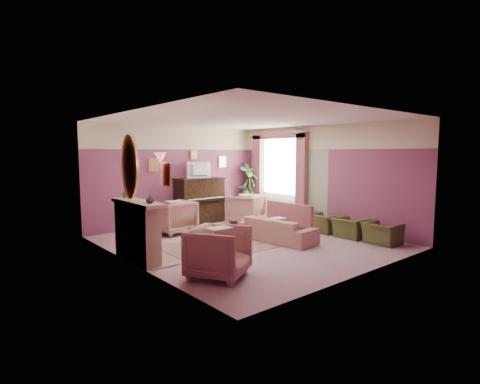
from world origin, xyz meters
TOP-DOWN VIEW (x-y plane):
  - floor at (0.00, 0.00)m, footprint 5.50×6.00m
  - ceiling at (0.00, 0.00)m, footprint 5.50×6.00m
  - wall_back at (0.00, 3.00)m, footprint 5.50×0.02m
  - wall_front at (0.00, -3.00)m, footprint 5.50×0.02m
  - wall_left at (-2.75, 0.00)m, footprint 0.02×6.00m
  - wall_right at (2.75, 0.00)m, footprint 0.02×6.00m
  - picture_rail_band at (0.00, 2.99)m, footprint 5.50×0.01m
  - stripe_panel at (2.73, 1.30)m, footprint 0.01×3.00m
  - fireplace_surround at (-2.59, 0.20)m, footprint 0.30×1.40m
  - fireplace_inset at (-2.49, 0.20)m, footprint 0.18×0.72m
  - fire_ember at (-2.45, 0.20)m, footprint 0.06×0.54m
  - mantel_shelf at (-2.56, 0.20)m, footprint 0.40×1.55m
  - hearth at (-2.39, 0.20)m, footprint 0.55×1.50m
  - mirror_frame at (-2.70, 0.20)m, footprint 0.04×0.72m
  - mirror_glass at (-2.67, 0.20)m, footprint 0.01×0.60m
  - sconce_shade at (-2.62, -0.85)m, footprint 0.20×0.20m
  - piano at (0.50, 2.68)m, footprint 1.40×0.60m
  - piano_keyshelf at (0.50, 2.33)m, footprint 1.30×0.12m
  - piano_keys at (0.50, 2.33)m, footprint 1.20×0.08m
  - piano_top at (0.50, 2.68)m, footprint 1.45×0.65m
  - television at (0.50, 2.63)m, footprint 0.80×0.12m
  - print_back_left at (-0.80, 2.96)m, footprint 0.30×0.03m
  - print_back_right at (1.55, 2.96)m, footprint 0.26×0.03m
  - print_back_mid at (0.50, 2.96)m, footprint 0.22×0.03m
  - print_left_wall at (-2.71, -1.20)m, footprint 0.03×0.28m
  - window_blind at (2.70, 1.55)m, footprint 0.03×1.40m
  - curtain_left at (2.62, 0.63)m, footprint 0.16×0.34m
  - curtain_right at (2.62, 2.47)m, footprint 0.16×0.34m
  - pelmet at (2.62, 1.55)m, footprint 0.16×2.20m
  - mantel_plant at (-2.55, 0.75)m, footprint 0.16×0.16m
  - mantel_vase at (-2.55, -0.30)m, footprint 0.16×0.16m
  - area_rug at (-0.66, 0.11)m, footprint 2.57×1.90m
  - coffee_table at (-0.85, 0.13)m, footprint 1.01×0.53m
  - table_paper at (-0.80, 0.13)m, footprint 0.35×0.28m
  - sofa at (0.61, -0.37)m, footprint 0.63×1.88m
  - sofa_throw at (1.01, -0.37)m, footprint 0.10×1.43m
  - floral_armchair_left at (-0.80, 1.91)m, footprint 0.89×0.89m
  - floral_armchair_right at (1.57, 1.83)m, footprint 0.89×0.89m
  - floral_armchair_front at (-1.95, -1.55)m, footprint 0.89×0.89m
  - olive_chair_a at (2.22, -2.11)m, footprint 0.53×0.75m
  - olive_chair_b at (2.22, -1.29)m, footprint 0.53×0.75m
  - olive_chair_c at (2.22, -0.47)m, footprint 0.53×0.75m
  - olive_chair_d at (2.22, 0.35)m, footprint 0.53×0.75m
  - side_table at (2.28, 2.64)m, footprint 0.52×0.52m
  - side_plant_big at (2.28, 2.64)m, footprint 0.30×0.30m
  - side_plant_small at (2.40, 2.54)m, footprint 0.16×0.16m
  - palm_pot at (2.41, 2.62)m, footprint 0.34×0.34m
  - palm_plant at (2.41, 2.62)m, footprint 0.76×0.76m

SIDE VIEW (x-z plane):
  - floor at x=0.00m, z-range -0.01..0.01m
  - area_rug at x=-0.66m, z-range 0.00..0.01m
  - hearth at x=-2.39m, z-range 0.00..0.02m
  - palm_pot at x=2.41m, z-range 0.00..0.34m
  - fire_ember at x=-2.45m, z-range 0.17..0.27m
  - coffee_table at x=-0.85m, z-range 0.00..0.45m
  - olive_chair_a at x=2.22m, z-range 0.00..0.65m
  - olive_chair_b at x=2.22m, z-range 0.00..0.65m
  - olive_chair_c at x=2.22m, z-range 0.00..0.65m
  - olive_chair_d at x=2.22m, z-range 0.00..0.65m
  - side_table at x=2.28m, z-range 0.00..0.70m
  - sofa at x=0.61m, z-range 0.00..0.76m
  - fireplace_inset at x=-2.49m, z-range 0.06..0.74m
  - table_paper at x=-0.80m, z-range 0.45..0.46m
  - floral_armchair_left at x=-0.80m, z-range 0.00..0.93m
  - floral_armchair_right at x=1.57m, z-range 0.00..0.93m
  - floral_armchair_front at x=-1.95m, z-range 0.00..0.93m
  - fireplace_surround at x=-2.59m, z-range 0.00..1.10m
  - sofa_throw at x=1.01m, z-range 0.34..0.86m
  - piano at x=0.50m, z-range 0.00..1.30m
  - piano_keyshelf at x=0.50m, z-range 0.69..0.75m
  - piano_keys at x=0.50m, z-range 0.75..0.77m
  - side_plant_small at x=2.40m, z-range 0.70..0.98m
  - side_plant_big at x=2.28m, z-range 0.70..1.04m
  - palm_plant at x=2.41m, z-range 0.34..1.78m
  - stripe_panel at x=2.73m, z-range 0.00..2.15m
  - mantel_shelf at x=-2.56m, z-range 1.09..1.16m
  - mantel_vase at x=-2.55m, z-range 1.15..1.31m
  - mantel_plant at x=-2.55m, z-range 1.15..1.43m
  - curtain_left at x=2.62m, z-range 0.00..2.60m
  - curtain_right at x=2.62m, z-range 0.00..2.60m
  - piano_top at x=0.50m, z-range 1.29..1.33m
  - wall_back at x=0.00m, z-range 0.00..2.80m
  - wall_front at x=0.00m, z-range 0.00..2.80m
  - wall_left at x=-2.75m, z-range 0.00..2.80m
  - wall_right at x=2.75m, z-range 0.00..2.80m
  - television at x=0.50m, z-range 1.36..1.84m
  - window_blind at x=2.70m, z-range 0.80..2.60m
  - print_back_left at x=-0.80m, z-range 1.53..1.91m
  - print_left_wall at x=-2.71m, z-range 1.54..1.90m
  - print_back_right at x=1.55m, z-range 1.61..1.95m
  - mirror_frame at x=-2.70m, z-range 1.20..2.40m
  - mirror_glass at x=-2.67m, z-range 1.27..2.33m
  - sconce_shade at x=-2.62m, z-range 1.90..2.06m
  - print_back_mid at x=0.50m, z-range 1.87..2.13m
  - picture_rail_band at x=0.00m, z-range 2.15..2.80m
  - pelmet at x=2.62m, z-range 2.48..2.64m
  - ceiling at x=0.00m, z-range 2.79..2.80m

